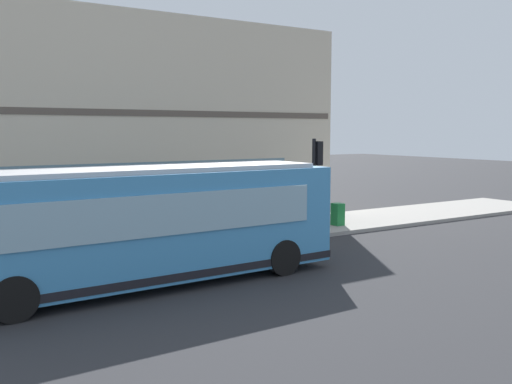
% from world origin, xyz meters
% --- Properties ---
extents(ground, '(120.00, 120.00, 0.00)m').
position_xyz_m(ground, '(0.00, 0.00, 0.00)').
color(ground, '#2D2D30').
extents(sidewalk_curb, '(4.09, 40.00, 0.15)m').
position_xyz_m(sidewalk_curb, '(4.65, 0.00, 0.07)').
color(sidewalk_curb, '#9E9991').
rests_on(sidewalk_curb, ground).
extents(building_corner, '(6.13, 17.23, 8.46)m').
position_xyz_m(building_corner, '(9.73, 0.00, 4.22)').
color(building_corner, beige).
rests_on(building_corner, ground).
extents(city_bus_nearside, '(2.83, 10.11, 3.07)m').
position_xyz_m(city_bus_nearside, '(-0.05, 2.89, 1.55)').
color(city_bus_nearside, '#3F8CC6').
rests_on(city_bus_nearside, ground).
extents(traffic_light_near_corner, '(0.32, 0.49, 3.55)m').
position_xyz_m(traffic_light_near_corner, '(3.03, -4.94, 2.62)').
color(traffic_light_near_corner, black).
rests_on(traffic_light_near_corner, sidewalk_curb).
extents(fire_hydrant, '(0.35, 0.35, 0.74)m').
position_xyz_m(fire_hydrant, '(5.84, -2.48, 0.51)').
color(fire_hydrant, red).
rests_on(fire_hydrant, sidewalk_curb).
extents(pedestrian_near_hydrant, '(0.32, 0.32, 1.68)m').
position_xyz_m(pedestrian_near_hydrant, '(4.29, -3.11, 1.11)').
color(pedestrian_near_hydrant, gold).
rests_on(pedestrian_near_hydrant, sidewalk_curb).
extents(pedestrian_near_building_entrance, '(0.32, 0.32, 1.66)m').
position_xyz_m(pedestrian_near_building_entrance, '(3.78, -0.98, 1.10)').
color(pedestrian_near_building_entrance, silver).
rests_on(pedestrian_near_building_entrance, sidewalk_curb).
extents(newspaper_vending_box, '(0.44, 0.42, 0.90)m').
position_xyz_m(newspaper_vending_box, '(3.83, -6.70, 0.60)').
color(newspaper_vending_box, '#197233').
rests_on(newspaper_vending_box, sidewalk_curb).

